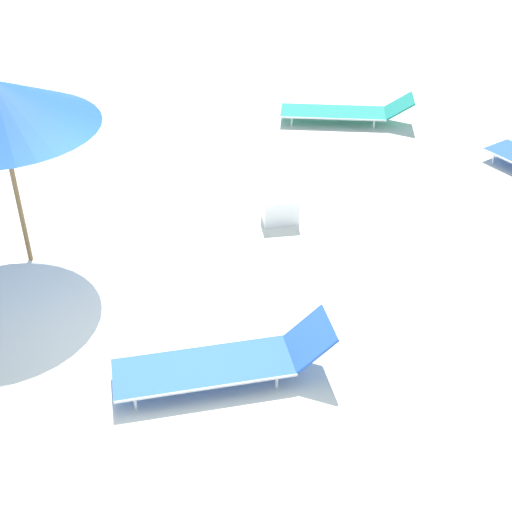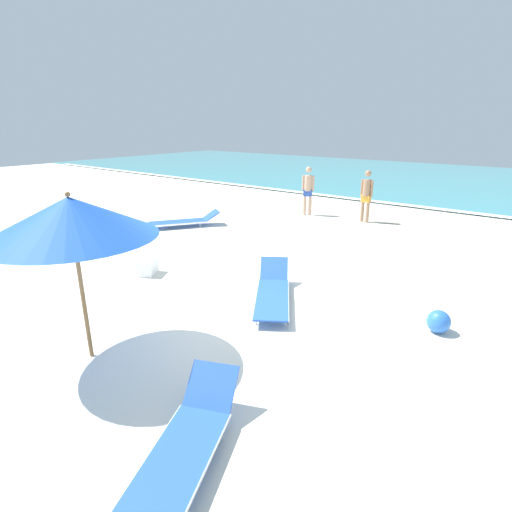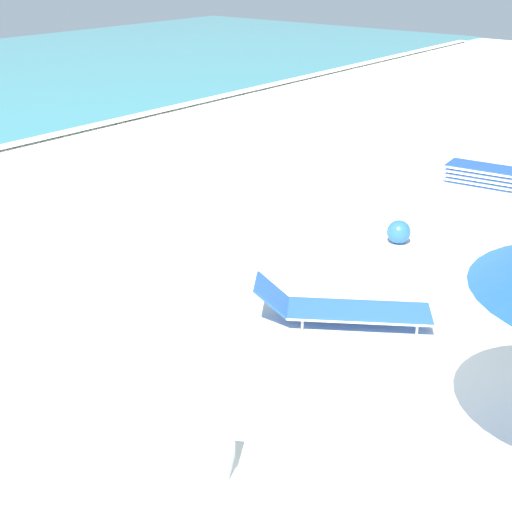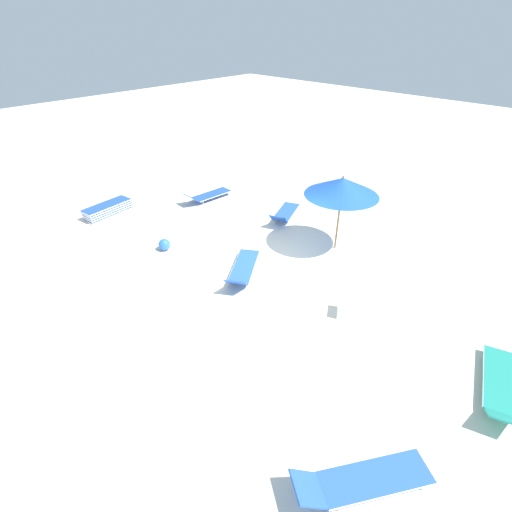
{
  "view_description": "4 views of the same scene",
  "coord_description": "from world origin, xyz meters",
  "px_view_note": "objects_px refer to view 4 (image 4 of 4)",
  "views": [
    {
      "loc": [
        5.03,
        3.04,
        5.16
      ],
      "look_at": [
        -0.67,
        0.79,
        0.97
      ],
      "focal_mm": 50.0,
      "sensor_mm": 36.0,
      "label": 1
    },
    {
      "loc": [
        4.21,
        -4.95,
        3.3
      ],
      "look_at": [
        -0.56,
        1.21,
        0.67
      ],
      "focal_mm": 28.0,
      "sensor_mm": 36.0,
      "label": 2
    },
    {
      "loc": [
        -6.73,
        -3.41,
        4.45
      ],
      "look_at": [
        -0.73,
        1.44,
        1.06
      ],
      "focal_mm": 50.0,
      "sensor_mm": 36.0,
      "label": 3
    },
    {
      "loc": [
        -6.71,
        7.44,
        6.57
      ],
      "look_at": [
        -0.55,
        0.99,
        1.05
      ],
      "focal_mm": 28.0,
      "sensor_mm": 36.0,
      "label": 4
    }
  ],
  "objects_px": {
    "sun_lounger_under_umbrella": "(207,195)",
    "sun_lounger_near_water_left": "(285,213)",
    "sun_lounger_beside_umbrella": "(501,386)",
    "lounger_stack": "(108,209)",
    "sun_lounger_near_water_right": "(243,269)",
    "beach_ball": "(164,245)",
    "cooler_box": "(345,309)",
    "beach_umbrella": "(342,187)",
    "sun_lounger_mid_beach_solo": "(362,480)"
  },
  "relations": [
    {
      "from": "sun_lounger_under_umbrella",
      "to": "sun_lounger_near_water_left",
      "type": "height_order",
      "value": "sun_lounger_near_water_left"
    },
    {
      "from": "sun_lounger_under_umbrella",
      "to": "sun_lounger_beside_umbrella",
      "type": "bearing_deg",
      "value": 172.13
    },
    {
      "from": "lounger_stack",
      "to": "sun_lounger_near_water_right",
      "type": "relative_size",
      "value": 0.88
    },
    {
      "from": "sun_lounger_under_umbrella",
      "to": "sun_lounger_near_water_left",
      "type": "xyz_separation_m",
      "value": [
        -3.35,
        -0.86,
        0.0
      ]
    },
    {
      "from": "sun_lounger_near_water_left",
      "to": "beach_ball",
      "type": "xyz_separation_m",
      "value": [
        1.31,
        4.38,
        -0.02
      ]
    },
    {
      "from": "cooler_box",
      "to": "sun_lounger_under_umbrella",
      "type": "bearing_deg",
      "value": 44.12
    },
    {
      "from": "lounger_stack",
      "to": "cooler_box",
      "type": "bearing_deg",
      "value": -179.75
    },
    {
      "from": "beach_umbrella",
      "to": "beach_ball",
      "type": "distance_m",
      "value": 5.81
    },
    {
      "from": "lounger_stack",
      "to": "cooler_box",
      "type": "height_order",
      "value": "lounger_stack"
    },
    {
      "from": "lounger_stack",
      "to": "beach_ball",
      "type": "bearing_deg",
      "value": 172.07
    },
    {
      "from": "sun_lounger_under_umbrella",
      "to": "beach_ball",
      "type": "distance_m",
      "value": 4.07
    },
    {
      "from": "sun_lounger_near_water_left",
      "to": "sun_lounger_near_water_right",
      "type": "relative_size",
      "value": 0.96
    },
    {
      "from": "sun_lounger_near_water_left",
      "to": "cooler_box",
      "type": "bearing_deg",
      "value": 122.79
    },
    {
      "from": "beach_ball",
      "to": "cooler_box",
      "type": "relative_size",
      "value": 0.63
    },
    {
      "from": "sun_lounger_near_water_left",
      "to": "cooler_box",
      "type": "distance_m",
      "value": 5.58
    },
    {
      "from": "sun_lounger_near_water_left",
      "to": "sun_lounger_near_water_right",
      "type": "distance_m",
      "value": 3.97
    },
    {
      "from": "lounger_stack",
      "to": "sun_lounger_near_water_right",
      "type": "distance_m",
      "value": 6.58
    },
    {
      "from": "sun_lounger_under_umbrella",
      "to": "lounger_stack",
      "type": "bearing_deg",
      "value": 66.87
    },
    {
      "from": "lounger_stack",
      "to": "sun_lounger_near_water_left",
      "type": "height_order",
      "value": "sun_lounger_near_water_left"
    },
    {
      "from": "lounger_stack",
      "to": "sun_lounger_near_water_right",
      "type": "height_order",
      "value": "sun_lounger_near_water_right"
    },
    {
      "from": "sun_lounger_near_water_left",
      "to": "sun_lounger_under_umbrella",
      "type": "bearing_deg",
      "value": -8.57
    },
    {
      "from": "sun_lounger_beside_umbrella",
      "to": "sun_lounger_near_water_left",
      "type": "bearing_deg",
      "value": -37.58
    },
    {
      "from": "sun_lounger_near_water_right",
      "to": "sun_lounger_mid_beach_solo",
      "type": "distance_m",
      "value": 6.4
    },
    {
      "from": "sun_lounger_near_water_right",
      "to": "cooler_box",
      "type": "relative_size",
      "value": 3.6
    },
    {
      "from": "beach_umbrella",
      "to": "sun_lounger_near_water_left",
      "type": "relative_size",
      "value": 1.15
    },
    {
      "from": "beach_umbrella",
      "to": "sun_lounger_under_umbrella",
      "type": "relative_size",
      "value": 1.15
    },
    {
      "from": "beach_umbrella",
      "to": "sun_lounger_near_water_right",
      "type": "xyz_separation_m",
      "value": [
        1.04,
        3.17,
        -1.89
      ]
    },
    {
      "from": "sun_lounger_under_umbrella",
      "to": "sun_lounger_near_water_right",
      "type": "relative_size",
      "value": 0.96
    },
    {
      "from": "sun_lounger_mid_beach_solo",
      "to": "beach_ball",
      "type": "bearing_deg",
      "value": 18.97
    },
    {
      "from": "beach_umbrella",
      "to": "cooler_box",
      "type": "xyz_separation_m",
      "value": [
        -2.06,
        2.64,
        -1.91
      ]
    },
    {
      "from": "beach_umbrella",
      "to": "cooler_box",
      "type": "bearing_deg",
      "value": 127.96
    },
    {
      "from": "sun_lounger_near_water_right",
      "to": "sun_lounger_beside_umbrella",
      "type": "bearing_deg",
      "value": 151.54
    },
    {
      "from": "beach_ball",
      "to": "cooler_box",
      "type": "height_order",
      "value": "beach_ball"
    },
    {
      "from": "sun_lounger_near_water_left",
      "to": "sun_lounger_mid_beach_solo",
      "type": "relative_size",
      "value": 0.94
    },
    {
      "from": "sun_lounger_beside_umbrella",
      "to": "beach_ball",
      "type": "height_order",
      "value": "sun_lounger_beside_umbrella"
    },
    {
      "from": "sun_lounger_near_water_left",
      "to": "sun_lounger_near_water_right",
      "type": "height_order",
      "value": "sun_lounger_near_water_right"
    },
    {
      "from": "beach_umbrella",
      "to": "sun_lounger_near_water_right",
      "type": "relative_size",
      "value": 1.11
    },
    {
      "from": "sun_lounger_near_water_left",
      "to": "beach_ball",
      "type": "relative_size",
      "value": 5.55
    },
    {
      "from": "sun_lounger_beside_umbrella",
      "to": "sun_lounger_mid_beach_solo",
      "type": "relative_size",
      "value": 1.05
    },
    {
      "from": "sun_lounger_under_umbrella",
      "to": "cooler_box",
      "type": "relative_size",
      "value": 3.47
    },
    {
      "from": "sun_lounger_near_water_right",
      "to": "sun_lounger_mid_beach_solo",
      "type": "relative_size",
      "value": 0.97
    },
    {
      "from": "sun_lounger_near_water_left",
      "to": "cooler_box",
      "type": "xyz_separation_m",
      "value": [
        -4.62,
        3.14,
        -0.03
      ]
    },
    {
      "from": "beach_umbrella",
      "to": "sun_lounger_under_umbrella",
      "type": "distance_m",
      "value": 6.22
    },
    {
      "from": "beach_ball",
      "to": "cooler_box",
      "type": "bearing_deg",
      "value": -168.12
    },
    {
      "from": "lounger_stack",
      "to": "sun_lounger_under_umbrella",
      "type": "relative_size",
      "value": 0.91
    },
    {
      "from": "sun_lounger_near_water_left",
      "to": "sun_lounger_near_water_right",
      "type": "bearing_deg",
      "value": 89.46
    },
    {
      "from": "beach_umbrella",
      "to": "sun_lounger_beside_umbrella",
      "type": "distance_m",
      "value": 6.49
    },
    {
      "from": "lounger_stack",
      "to": "sun_lounger_near_water_right",
      "type": "xyz_separation_m",
      "value": [
        -6.55,
        -0.63,
        0.0
      ]
    },
    {
      "from": "sun_lounger_beside_umbrella",
      "to": "sun_lounger_near_water_left",
      "type": "distance_m",
      "value": 8.76
    },
    {
      "from": "beach_umbrella",
      "to": "lounger_stack",
      "type": "bearing_deg",
      "value": 26.58
    }
  ]
}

